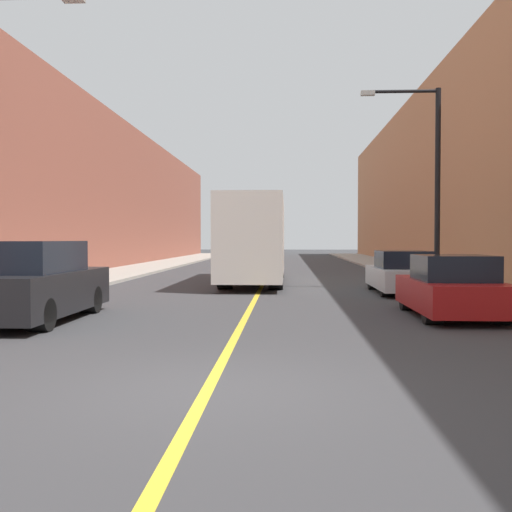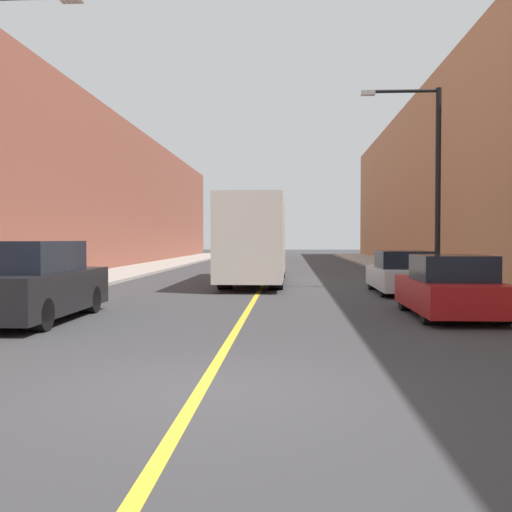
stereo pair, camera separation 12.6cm
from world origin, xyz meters
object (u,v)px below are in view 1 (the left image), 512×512
parked_suv_left (33,284)px  street_lamp_right (430,172)px  car_right_near (452,289)px  bus (255,239)px  car_right_mid (402,274)px

parked_suv_left → street_lamp_right: 14.47m
car_right_near → bus: bearing=115.6°
parked_suv_left → street_lamp_right: street_lamp_right is taller
bus → parked_suv_left: (-4.41, -12.30, -1.03)m
car_right_near → car_right_mid: 6.33m
car_right_mid → street_lamp_right: (1.21, 1.23, 3.63)m
car_right_near → car_right_mid: size_ratio=0.91×
parked_suv_left → car_right_mid: (9.74, 7.58, -0.18)m
parked_suv_left → car_right_near: 9.78m
street_lamp_right → car_right_near: bearing=-99.3°
parked_suv_left → car_right_near: bearing=7.3°
parked_suv_left → car_right_mid: size_ratio=1.07×
street_lamp_right → parked_suv_left: bearing=-141.2°
bus → car_right_mid: 7.22m
car_right_near → street_lamp_right: bearing=80.7°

